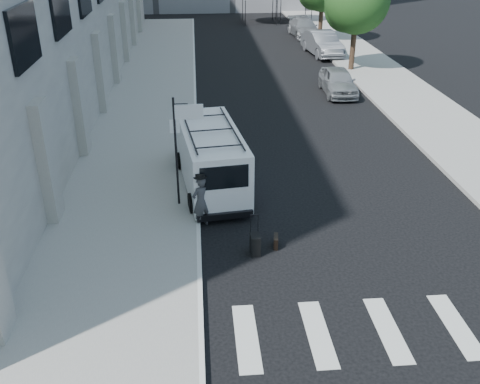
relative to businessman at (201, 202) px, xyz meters
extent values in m
plane|color=black|center=(1.90, -2.00, -0.81)|extent=(120.00, 120.00, 0.00)
cube|color=gray|center=(-2.35, 14.00, -0.73)|extent=(4.50, 48.00, 0.15)
cube|color=gray|center=(10.90, 18.00, -0.73)|extent=(4.00, 56.00, 0.15)
cylinder|color=black|center=(-0.70, 1.20, 1.09)|extent=(0.07, 0.07, 3.50)
cube|color=white|center=(-0.70, 1.22, 1.94)|extent=(0.30, 0.03, 0.42)
cube|color=white|center=(-0.25, 1.20, 2.39)|extent=(0.85, 0.06, 0.45)
cylinder|color=black|center=(9.50, 18.00, 0.59)|extent=(0.32, 0.32, 2.80)
sphere|color=#174719|center=(9.50, 18.00, 3.32)|extent=(3.80, 3.80, 3.80)
sphere|color=#174719|center=(9.10, 18.60, 2.75)|extent=(2.66, 2.66, 2.66)
cylinder|color=black|center=(9.50, 27.00, 0.59)|extent=(0.32, 0.32, 2.80)
cylinder|color=black|center=(4.50, 34.60, 0.29)|extent=(0.06, 0.06, 2.20)
cylinder|color=black|center=(7.30, 34.60, 0.29)|extent=(0.06, 0.06, 2.20)
cylinder|color=black|center=(4.50, 37.40, 0.29)|extent=(0.06, 0.06, 2.20)
cylinder|color=black|center=(7.30, 37.40, 0.29)|extent=(0.06, 0.06, 2.20)
cylinder|color=black|center=(7.70, 35.10, 0.29)|extent=(0.06, 0.06, 2.20)
cylinder|color=black|center=(10.50, 35.10, 0.29)|extent=(0.06, 0.06, 2.20)
cylinder|color=black|center=(7.70, 37.90, 0.29)|extent=(0.06, 0.06, 2.20)
cylinder|color=black|center=(10.50, 37.90, 0.29)|extent=(0.06, 0.06, 2.20)
imported|color=#3C3B3E|center=(0.00, 0.00, 0.00)|extent=(0.70, 0.65, 1.62)
cube|color=black|center=(2.07, -1.36, -0.64)|extent=(0.18, 0.45, 0.34)
cube|color=black|center=(1.45, -1.67, -0.51)|extent=(0.27, 0.42, 0.59)
cylinder|color=black|center=(1.34, -1.49, 0.04)|extent=(0.02, 0.02, 0.56)
cylinder|color=black|center=(1.54, -1.48, 0.04)|extent=(0.02, 0.02, 0.56)
cube|color=black|center=(1.44, -1.48, 0.32)|extent=(0.23, 0.04, 0.03)
cube|color=white|center=(0.40, 2.50, 0.35)|extent=(2.42, 5.10, 1.91)
cube|color=white|center=(0.06, 5.16, -0.13)|extent=(1.82, 1.03, 1.00)
cube|color=black|center=(0.71, 0.08, 0.74)|extent=(1.45, 0.26, 0.73)
cylinder|color=black|center=(-0.67, 4.10, -0.46)|extent=(0.34, 0.72, 0.69)
cylinder|color=black|center=(1.04, 4.32, -0.46)|extent=(0.34, 0.72, 0.69)
cylinder|color=black|center=(-0.25, 0.77, -0.46)|extent=(0.34, 0.72, 0.69)
cylinder|color=black|center=(1.46, 0.99, -0.46)|extent=(0.34, 0.72, 0.69)
imported|color=gray|center=(7.49, 13.36, -0.13)|extent=(1.73, 4.03, 1.36)
imported|color=slate|center=(8.70, 22.61, -0.01)|extent=(2.20, 4.97, 1.59)
imported|color=gray|center=(8.70, 29.23, -0.12)|extent=(2.23, 4.84, 1.37)
camera|label=1|loc=(0.01, -14.05, 7.41)|focal=40.00mm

